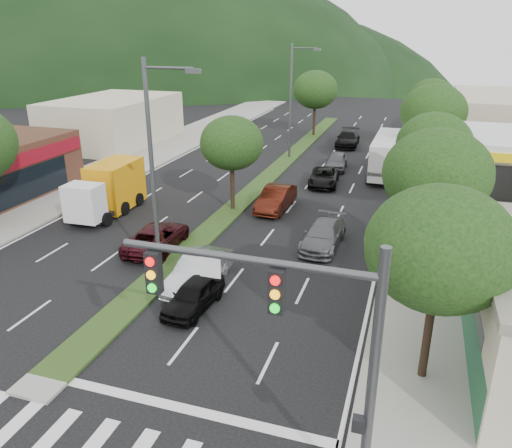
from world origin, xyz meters
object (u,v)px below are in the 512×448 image
(tree_r_d, at_px, (433,112))
(motorhome, at_px, (388,155))
(tree_med_far, at_px, (315,90))
(traffic_signal, at_px, (304,335))
(tree_r_e, at_px, (432,100))
(tree_r_b, at_px, (437,174))
(tree_med_near, at_px, (232,143))
(tree_r_a, at_px, (440,248))
(suv_maroon, at_px, (157,237))
(car_queue_a, at_px, (194,295))
(streetlight_mid, at_px, (293,96))
(tree_r_c, at_px, (434,144))
(car_queue_c, at_px, (276,198))
(box_truck, at_px, (110,190))
(car_queue_f, at_px, (348,139))
(car_queue_d, at_px, (324,177))
(car_queue_e, at_px, (336,161))
(streetlight_near, at_px, (156,163))
(sedan_silver, at_px, (198,271))
(car_queue_b, at_px, (323,235))

(tree_r_d, relative_size, motorhome, 0.87)
(tree_r_d, xyz_separation_m, tree_med_far, (-12.00, 14.00, -0.17))
(traffic_signal, bearing_deg, tree_r_e, 85.91)
(tree_r_b, bearing_deg, tree_med_near, 153.43)
(tree_r_a, relative_size, suv_maroon, 1.35)
(car_queue_a, bearing_deg, streetlight_mid, 99.84)
(tree_r_c, relative_size, tree_r_d, 0.90)
(car_queue_c, bearing_deg, box_truck, -157.63)
(tree_med_near, bearing_deg, car_queue_f, 78.61)
(tree_r_a, distance_m, car_queue_a, 10.30)
(suv_maroon, xyz_separation_m, car_queue_a, (4.45, -5.08, -0.06))
(tree_r_e, bearing_deg, car_queue_f, -178.27)
(car_queue_d, distance_m, car_queue_e, 5.00)
(tree_r_d, bearing_deg, motorhome, -174.63)
(tree_r_c, bearing_deg, car_queue_a, -123.07)
(traffic_signal, distance_m, tree_r_a, 6.29)
(tree_med_near, xyz_separation_m, box_truck, (-7.37, -2.73, -2.96))
(tree_r_d, relative_size, car_queue_e, 1.75)
(streetlight_mid, bearing_deg, streetlight_near, -90.00)
(tree_r_e, xyz_separation_m, sedan_silver, (-9.87, -32.27, -4.16))
(traffic_signal, relative_size, car_queue_a, 1.91)
(streetlight_near, height_order, sedan_silver, streetlight_near)
(tree_med_near, distance_m, car_queue_e, 13.82)
(box_truck, bearing_deg, car_queue_f, -117.65)
(tree_med_far, height_order, streetlight_near, streetlight_near)
(streetlight_near, height_order, motorhome, streetlight_near)
(tree_med_near, xyz_separation_m, motorhome, (9.00, 11.72, -2.76))
(tree_r_b, relative_size, streetlight_mid, 0.69)
(tree_r_a, relative_size, tree_r_d, 0.93)
(tree_r_c, bearing_deg, box_truck, -166.28)
(traffic_signal, relative_size, car_queue_d, 1.56)
(car_queue_a, bearing_deg, motorhome, 79.84)
(car_queue_a, bearing_deg, car_queue_b, 68.44)
(car_queue_a, xyz_separation_m, motorhome, (6.23, 23.90, 1.04))
(sedan_silver, bearing_deg, car_queue_e, 86.86)
(streetlight_near, height_order, car_queue_e, streetlight_near)
(streetlight_near, distance_m, car_queue_c, 12.22)
(traffic_signal, height_order, sedan_silver, traffic_signal)
(tree_r_b, distance_m, car_queue_f, 29.11)
(streetlight_near, relative_size, streetlight_mid, 1.00)
(streetlight_mid, relative_size, car_queue_a, 2.72)
(tree_r_d, bearing_deg, car_queue_f, 127.93)
(tree_med_far, bearing_deg, box_truck, -104.39)
(box_truck, bearing_deg, streetlight_near, 134.16)
(tree_r_e, height_order, motorhome, tree_r_e)
(streetlight_mid, distance_m, sedan_silver, 25.80)
(car_queue_c, distance_m, motorhome, 12.52)
(tree_r_d, xyz_separation_m, car_queue_b, (-5.27, -16.05, -4.51))
(car_queue_f, bearing_deg, motorhome, -66.95)
(car_queue_a, height_order, car_queue_e, car_queue_e)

